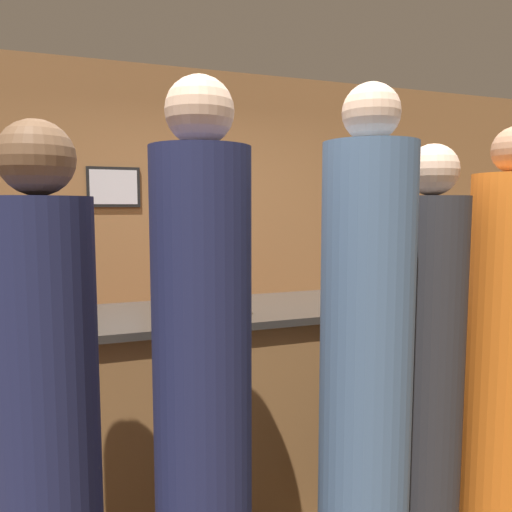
% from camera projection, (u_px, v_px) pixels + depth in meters
% --- Properties ---
extents(ground_plane, '(14.00, 14.00, 0.00)m').
position_uv_depth(ground_plane, '(281.00, 497.00, 2.73)').
color(ground_plane, '#4C3823').
extents(back_wall, '(8.00, 0.08, 2.80)m').
position_uv_depth(back_wall, '(191.00, 227.00, 4.54)').
color(back_wall, olive).
rests_on(back_wall, ground_plane).
extents(bar_counter, '(3.57, 0.68, 1.07)m').
position_uv_depth(bar_counter, '(281.00, 402.00, 2.67)').
color(bar_counter, '#996638').
rests_on(bar_counter, ground_plane).
extents(bartender, '(0.33, 0.33, 1.97)m').
position_uv_depth(bartender, '(195.00, 306.00, 3.32)').
color(bartender, maroon).
rests_on(bartender, ground_plane).
extents(guest_0, '(0.31, 0.31, 1.84)m').
position_uv_depth(guest_0, '(49.00, 440.00, 1.54)').
color(guest_0, '#1E234C').
rests_on(guest_0, ground_plane).
extents(guest_1, '(0.34, 0.34, 2.03)m').
position_uv_depth(guest_1, '(365.00, 376.00, 1.88)').
color(guest_1, '#4C6B93').
rests_on(guest_1, ground_plane).
extents(guest_2, '(0.31, 0.31, 1.84)m').
position_uv_depth(guest_2, '(426.00, 373.00, 2.15)').
color(guest_2, '#2D2D33').
rests_on(guest_2, ground_plane).
extents(guest_3, '(0.33, 0.33, 2.00)m').
position_uv_depth(guest_3, '(203.00, 399.00, 1.67)').
color(guest_3, '#1E234C').
rests_on(guest_3, ground_plane).
extents(guest_4, '(0.35, 0.35, 1.93)m').
position_uv_depth(guest_4, '(505.00, 358.00, 2.25)').
color(guest_4, orange).
rests_on(guest_4, ground_plane).
extents(wine_bottle_0, '(0.08, 0.08, 0.31)m').
position_uv_depth(wine_bottle_0, '(178.00, 282.00, 2.60)').
color(wine_bottle_0, '#19381E').
rests_on(wine_bottle_0, bar_counter).
extents(ice_bucket, '(0.17, 0.17, 0.19)m').
position_uv_depth(ice_bucket, '(364.00, 279.00, 2.88)').
color(ice_bucket, silver).
rests_on(ice_bucket, bar_counter).
extents(wine_glass_0, '(0.08, 0.08, 0.17)m').
position_uv_depth(wine_glass_0, '(242.00, 288.00, 2.34)').
color(wine_glass_0, silver).
rests_on(wine_glass_0, bar_counter).
extents(wine_glass_1, '(0.08, 0.08, 0.19)m').
position_uv_depth(wine_glass_1, '(398.00, 272.00, 2.81)').
color(wine_glass_1, silver).
rests_on(wine_glass_1, bar_counter).
extents(wine_glass_3, '(0.06, 0.06, 0.16)m').
position_uv_depth(wine_glass_3, '(352.00, 283.00, 2.59)').
color(wine_glass_3, silver).
rests_on(wine_glass_3, bar_counter).
extents(wine_glass_4, '(0.08, 0.08, 0.16)m').
position_uv_depth(wine_glass_4, '(193.00, 292.00, 2.27)').
color(wine_glass_4, silver).
rests_on(wine_glass_4, bar_counter).
extents(wine_glass_5, '(0.07, 0.07, 0.16)m').
position_uv_depth(wine_glass_5, '(81.00, 295.00, 2.25)').
color(wine_glass_5, silver).
rests_on(wine_glass_5, bar_counter).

